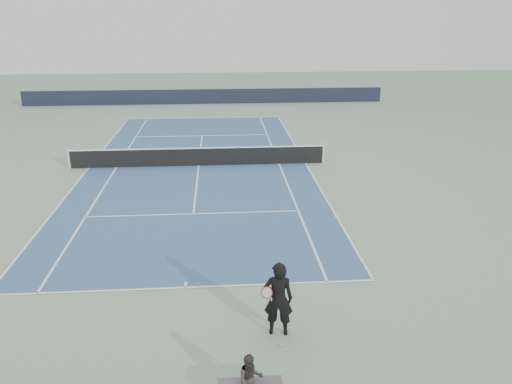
{
  "coord_description": "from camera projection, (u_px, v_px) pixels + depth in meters",
  "views": [
    {
      "loc": [
        1.08,
        -24.42,
        7.47
      ],
      "look_at": [
        2.39,
        -7.08,
        1.1
      ],
      "focal_mm": 35.0,
      "sensor_mm": 36.0,
      "label": 1
    }
  ],
  "objects": [
    {
      "name": "tennis_net",
      "position": [
        198.0,
        156.0,
        25.18
      ],
      "size": [
        12.9,
        0.1,
        1.07
      ],
      "color": "silver",
      "rests_on": "ground"
    },
    {
      "name": "ground",
      "position": [
        199.0,
        166.0,
        25.35
      ],
      "size": [
        80.0,
        80.0,
        0.0
      ],
      "primitive_type": "plane",
      "color": "gray"
    },
    {
      "name": "windscreen_far",
      "position": [
        205.0,
        97.0,
        41.89
      ],
      "size": [
        30.0,
        0.25,
        1.2
      ],
      "primitive_type": "cube",
      "color": "black",
      "rests_on": "ground"
    },
    {
      "name": "tennis_player",
      "position": [
        278.0,
        299.0,
        11.92
      ],
      "size": [
        0.85,
        0.62,
        1.94
      ],
      "color": "black",
      "rests_on": "ground"
    },
    {
      "name": "court_surface",
      "position": [
        199.0,
        166.0,
        25.35
      ],
      "size": [
        10.97,
        23.77,
        0.01
      ],
      "primitive_type": "cube",
      "color": "#35567F",
      "rests_on": "ground"
    },
    {
      "name": "tennis_ball",
      "position": [
        280.0,
        345.0,
        11.75
      ],
      "size": [
        0.07,
        0.07,
        0.07
      ],
      "primitive_type": "sphere",
      "color": "#B1D92C",
      "rests_on": "ground"
    }
  ]
}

